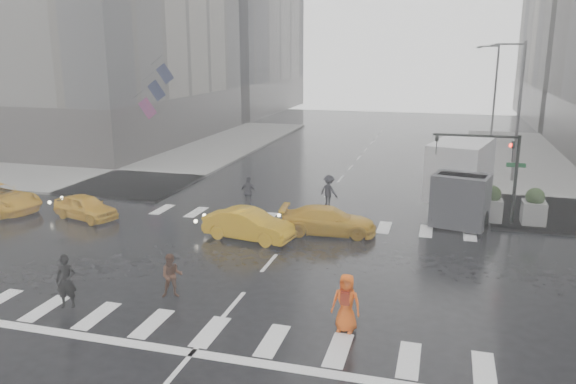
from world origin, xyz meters
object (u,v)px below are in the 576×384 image
(pedestrian_brown, at_px, (172,276))
(taxi_front, at_px, (85,207))
(taxi_mid, at_px, (249,225))
(pedestrian_orange, at_px, (346,303))
(box_truck, at_px, (460,177))
(traffic_signal_pole, at_px, (495,161))

(pedestrian_brown, bearing_deg, taxi_front, 115.54)
(pedestrian_brown, distance_m, taxi_mid, 6.60)
(pedestrian_orange, distance_m, box_truck, 14.85)
(traffic_signal_pole, bearing_deg, box_truck, 133.29)
(pedestrian_orange, xyz_separation_m, taxi_front, (-14.91, 8.14, -0.30))
(traffic_signal_pole, height_order, pedestrian_orange, traffic_signal_pole)
(taxi_front, height_order, taxi_mid, taxi_mid)
(traffic_signal_pole, xyz_separation_m, taxi_mid, (-10.79, -5.42, -2.52))
(taxi_front, bearing_deg, pedestrian_brown, -113.68)
(pedestrian_orange, bearing_deg, taxi_mid, 133.50)
(pedestrian_orange, relative_size, box_truck, 0.26)
(traffic_signal_pole, relative_size, taxi_front, 1.21)
(traffic_signal_pole, relative_size, box_truck, 0.64)
(traffic_signal_pole, relative_size, pedestrian_brown, 2.84)
(taxi_front, bearing_deg, pedestrian_orange, -101.89)
(taxi_front, xyz_separation_m, taxi_mid, (9.14, -0.78, 0.06))
(traffic_signal_pole, xyz_separation_m, pedestrian_brown, (-11.29, -12.01, -2.43))
(taxi_mid, distance_m, box_truck, 11.72)
(taxi_mid, relative_size, box_truck, 0.60)
(taxi_front, relative_size, box_truck, 0.53)
(traffic_signal_pole, height_order, pedestrian_brown, traffic_signal_pole)
(traffic_signal_pole, height_order, taxi_mid, traffic_signal_pole)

